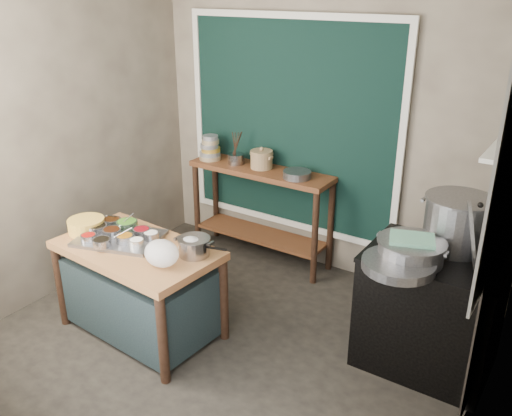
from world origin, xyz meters
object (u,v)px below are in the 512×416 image
Objects in this scene: prep_table at (140,290)px; yellow_basin at (86,226)px; saucepan at (194,247)px; steamer at (411,251)px; back_counter at (261,214)px; condiment_tray at (120,238)px; utensil_cup at (236,159)px; stove_block at (429,313)px; stock_pot at (457,223)px; ceramic_crock at (262,160)px.

yellow_basin is at bearing -173.36° from prep_table.
steamer reaches higher than saucepan.
back_counter reaches higher than saucepan.
utensil_cup is (0.01, 1.55, 0.24)m from condiment_tray.
steamer reaches higher than stove_block.
stock_pot reaches higher than utensil_cup.
prep_table is 2.07m from steamer.
saucepan is at bearing 21.29° from prep_table.
saucepan is at bearing -155.40° from stove_block.
back_counter is at bearing -75.34° from ceramic_crock.
yellow_basin is 0.98m from saucepan.
prep_table is 0.43m from condiment_tray.
back_counter is 1.52m from saucepan.
prep_table is at bearing 2.72° from yellow_basin.
steamer is (2.38, 0.70, 0.15)m from yellow_basin.
condiment_tray is at bearing -159.18° from stove_block.
saucepan reaches higher than prep_table.
steamer is at bearing -117.44° from stock_pot.
prep_table is at bearing -5.06° from condiment_tray.
yellow_basin is (-0.62, -1.60, 0.33)m from back_counter.
prep_table is 0.67m from yellow_basin.
utensil_cup is at bearing 99.70° from saucepan.
utensil_cup is 0.36× the size of steamer.
yellow_basin is 0.60× the size of stock_pot.
steamer reaches higher than back_counter.
yellow_basin is at bearing -157.52° from stock_pot.
yellow_basin reaches higher than stove_block.
back_counter is at bearing 89.48° from saucepan.
stock_pot is at bearing 30.74° from prep_table.
yellow_basin is 2.80m from stock_pot.
condiment_tray is 0.33m from yellow_basin.
prep_table is 2.00× the size of condiment_tray.
stove_block is 1.75m from saucepan.
prep_table is at bearing -83.34° from utensil_cup.
stock_pot is at bearing -13.32° from utensil_cup.
prep_table is 2.17m from stove_block.
condiment_tray is 0.66m from saucepan.
back_counter is 0.55m from ceramic_crock.
utensil_cup is at bearing -175.18° from ceramic_crock.
saucepan reaches higher than condiment_tray.
stove_block is 2.37m from utensil_cup.
ceramic_crock reaches higher than saucepan.
back_counter is 1.62m from condiment_tray.
ceramic_crock is 2.00m from steamer.
stove_block is at bearing 26.94° from prep_table.
utensil_cup is 2.30m from stock_pot.
stock_pot is (1.96, -0.55, 0.04)m from ceramic_crock.
back_counter reaches higher than condiment_tray.
ceramic_crock is (0.61, 1.62, 0.22)m from yellow_basin.
utensil_cup is 0.28m from ceramic_crock.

